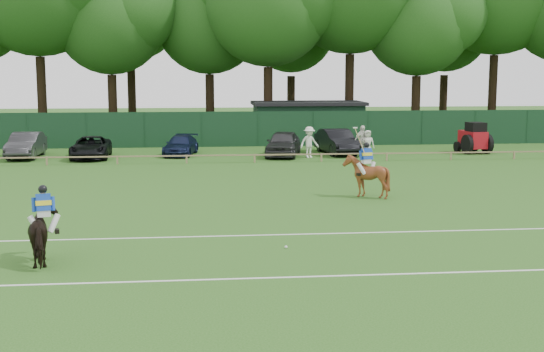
{
  "coord_description": "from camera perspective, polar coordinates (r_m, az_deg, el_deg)",
  "views": [
    {
      "loc": [
        -2.32,
        -24.56,
        5.49
      ],
      "look_at": [
        0.5,
        3.0,
        1.4
      ],
      "focal_mm": 48.0,
      "sensor_mm": 36.0,
      "label": 1
    }
  ],
  "objects": [
    {
      "name": "spectator_right",
      "position": [
        46.29,
        7.52,
        2.56
      ],
      "size": [
        0.84,
        0.56,
        1.67
      ],
      "primitive_type": "imported",
      "rotation": [
        0.0,
        0.0,
        -0.04
      ],
      "color": "silver",
      "rests_on": "ground"
    },
    {
      "name": "horse_chestnut",
      "position": [
        31.54,
        7.39,
        0.01
      ],
      "size": [
        1.88,
        2.02,
        1.86
      ],
      "primitive_type": "imported",
      "rotation": [
        0.0,
        0.0,
        3.4
      ],
      "color": "brown",
      "rests_on": "ground"
    },
    {
      "name": "rider_dark",
      "position": [
        21.54,
        -17.48,
        -2.38
      ],
      "size": [
        0.93,
        0.5,
        1.41
      ],
      "rotation": [
        0.0,
        0.0,
        3.41
      ],
      "color": "silver",
      "rests_on": "ground"
    },
    {
      "name": "perimeter_fence",
      "position": [
        51.78,
        -3.27,
        3.69
      ],
      "size": [
        92.08,
        0.08,
        2.5
      ],
      "color": "#14351E",
      "rests_on": "ground"
    },
    {
      "name": "rider_chestnut",
      "position": [
        31.42,
        7.42,
        1.47
      ],
      "size": [
        0.97,
        0.51,
        2.05
      ],
      "rotation": [
        0.0,
        0.0,
        3.4
      ],
      "color": "silver",
      "rests_on": "ground"
    },
    {
      "name": "polo_ball",
      "position": [
        22.53,
        1.11,
        -5.59
      ],
      "size": [
        0.09,
        0.09,
        0.09
      ],
      "primitive_type": "sphere",
      "color": "silver",
      "rests_on": "ground"
    },
    {
      "name": "estate_black",
      "position": [
        47.47,
        5.12,
        2.7
      ],
      "size": [
        2.35,
        5.07,
        1.61
      ],
      "primitive_type": "imported",
      "rotation": [
        0.0,
        0.0,
        0.14
      ],
      "color": "black",
      "rests_on": "ground"
    },
    {
      "name": "spectator_left",
      "position": [
        45.31,
        2.94,
        2.66
      ],
      "size": [
        1.42,
        1.1,
        1.94
      ],
      "primitive_type": "imported",
      "rotation": [
        0.0,
        0.0,
        0.34
      ],
      "color": "silver",
      "rests_on": "ground"
    },
    {
      "name": "tree_row",
      "position": [
        59.96,
        -1.69,
        3.14
      ],
      "size": [
        96.0,
        12.0,
        21.0
      ],
      "primitive_type": null,
      "color": "#26561C",
      "rests_on": "ground"
    },
    {
      "name": "horse_dark",
      "position": [
        21.7,
        -17.39,
        -4.34
      ],
      "size": [
        1.42,
        2.19,
        1.7
      ],
      "primitive_type": "imported",
      "rotation": [
        0.0,
        0.0,
        3.41
      ],
      "color": "black",
      "rests_on": "ground"
    },
    {
      "name": "pitch_lines",
      "position": [
        21.88,
        0.44,
        -6.12
      ],
      "size": [
        60.0,
        5.1,
        0.01
      ],
      "color": "silver",
      "rests_on": "ground"
    },
    {
      "name": "suv_black",
      "position": [
        46.36,
        -14.02,
        2.19
      ],
      "size": [
        2.38,
        4.91,
        1.35
      ],
      "primitive_type": "imported",
      "rotation": [
        0.0,
        0.0,
        0.03
      ],
      "color": "black",
      "rests_on": "ground"
    },
    {
      "name": "sedan_grey",
      "position": [
        47.7,
        -18.75,
        2.3
      ],
      "size": [
        1.69,
        4.8,
        1.58
      ],
      "primitive_type": "imported",
      "rotation": [
        0.0,
        0.0,
        0.0
      ],
      "color": "#2D2E30",
      "rests_on": "ground"
    },
    {
      "name": "sedan_navy",
      "position": [
        47.0,
        -7.16,
        2.39
      ],
      "size": [
        2.49,
        4.54,
        1.25
      ],
      "primitive_type": "imported",
      "rotation": [
        0.0,
        0.0,
        -0.18
      ],
      "color": "#121A39",
      "rests_on": "ground"
    },
    {
      "name": "spectator_mid",
      "position": [
        46.34,
        7.07,
        2.76
      ],
      "size": [
        1.25,
        0.93,
        1.97
      ],
      "primitive_type": "imported",
      "rotation": [
        0.0,
        0.0,
        0.45
      ],
      "color": "white",
      "rests_on": "ground"
    },
    {
      "name": "utility_shed",
      "position": [
        55.33,
        2.82,
        4.29
      ],
      "size": [
        8.4,
        4.4,
        3.04
      ],
      "color": "#14331E",
      "rests_on": "ground"
    },
    {
      "name": "tractor",
      "position": [
        49.55,
        15.55,
        2.85
      ],
      "size": [
        1.94,
        2.63,
        2.04
      ],
      "rotation": [
        0.0,
        0.0,
        0.14
      ],
      "color": "#A90F1A",
      "rests_on": "ground"
    },
    {
      "name": "ground",
      "position": [
        25.27,
        -0.44,
        -4.15
      ],
      "size": [
        160.0,
        160.0,
        0.0
      ],
      "primitive_type": "plane",
      "color": "#1E4C14",
      "rests_on": "ground"
    },
    {
      "name": "hatch_grey",
      "position": [
        46.05,
        0.89,
        2.56
      ],
      "size": [
        2.99,
        5.07,
        1.62
      ],
      "primitive_type": "imported",
      "rotation": [
        0.0,
        0.0,
        -0.24
      ],
      "color": "#303033",
      "rests_on": "ground"
    },
    {
      "name": "pitch_rail",
      "position": [
        42.92,
        -2.71,
        1.64
      ],
      "size": [
        62.1,
        0.1,
        0.5
      ],
      "color": "#997F5B",
      "rests_on": "ground"
    }
  ]
}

